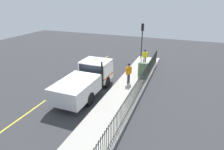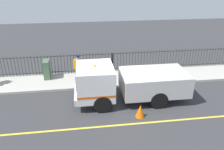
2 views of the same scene
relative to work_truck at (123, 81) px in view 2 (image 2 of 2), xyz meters
name	(u,v)px [view 2 (image 2 of 2)]	position (x,y,z in m)	size (l,w,h in m)	color
ground_plane	(123,101)	(-0.14, 0.00, -1.22)	(47.98, 47.98, 0.00)	#38383A
sidewalk_slab	(115,78)	(2.89, 0.00, -1.14)	(2.58, 21.81, 0.15)	#B7B2A8
lane_marking	(131,124)	(-2.33, 0.00, -1.21)	(0.12, 19.63, 0.01)	yellow
work_truck	(123,81)	(0.00, 0.00, 0.00)	(2.45, 6.40, 2.53)	white
worker_standing	(78,65)	(2.66, 2.47, 0.04)	(0.42, 0.61, 1.82)	orange
iron_fence	(113,62)	(3.99, 0.00, -0.33)	(0.04, 18.57, 1.46)	#2D332D
utility_cabinet	(47,69)	(3.43, 4.62, -0.44)	(0.86, 0.40, 1.27)	#4C6B4C
traffic_cone	(140,111)	(-1.76, -0.59, -0.88)	(0.47, 0.47, 0.68)	orange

